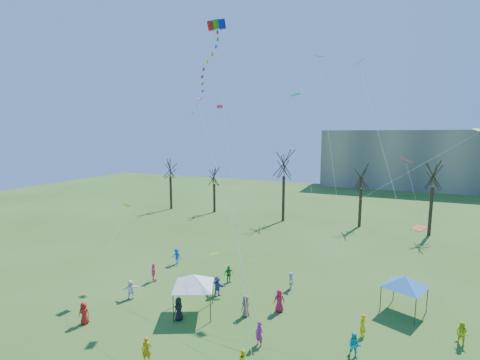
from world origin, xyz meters
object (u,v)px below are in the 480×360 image
at_px(big_box_kite, 208,75).
at_px(canopy_tent_blue, 405,282).
at_px(distant_building, 447,160).
at_px(canopy_tent_white, 193,280).

xyz_separation_m(big_box_kite, canopy_tent_blue, (15.11, 4.08, -16.15)).
distance_m(distant_building, canopy_tent_blue, 70.64).
bearing_deg(canopy_tent_white, canopy_tent_blue, 23.66).
bearing_deg(canopy_tent_blue, big_box_kite, -164.89).
distance_m(big_box_kite, canopy_tent_blue, 22.49).
bearing_deg(canopy_tent_white, big_box_kite, 86.69).
relative_size(big_box_kite, canopy_tent_white, 6.31).
bearing_deg(canopy_tent_blue, distant_building, 79.68).
height_order(distant_building, big_box_kite, big_box_kite).
bearing_deg(distant_building, canopy_tent_blue, -100.32).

